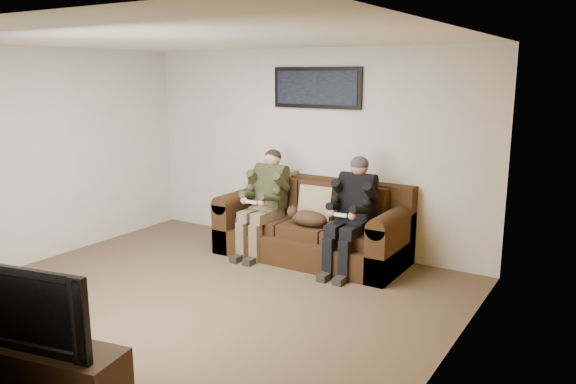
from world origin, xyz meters
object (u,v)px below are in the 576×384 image
Objects in this scene: person_left at (265,196)px; person_right at (352,207)px; television at (36,305)px; framed_poster at (317,88)px; tv_stand at (43,371)px; cat at (308,218)px; sofa at (314,228)px.

person_left is 1.22m from person_right.
framed_poster is at bearing 80.17° from television.
person_right is at bearing -35.62° from framed_poster.
tv_stand is (-0.72, -3.59, -0.56)m from person_right.
person_left is 0.99× the size of person_right.
cat is at bearing 76.15° from television.
person_right is 0.59m from cat.
person_left is 3.62m from television.
cat is 0.52× the size of tv_stand.
sofa is 2.22× the size of television.
framed_poster is 4.40m from television.
cat is 3.53m from tv_stand.
sofa is 1.77× the size of person_right.
person_right is at bearing 8.11° from cat.
cat is (-0.55, -0.08, -0.19)m from person_right.
person_right reaches higher than tv_stand.
framed_poster is at bearing 54.82° from person_left.
cat is at bearing -171.89° from person_right.
person_right is 1.26× the size of television.
person_right reaches higher than cat.
television is at bearing -91.73° from sofa.
television is (0.09, -4.17, -1.40)m from framed_poster.
sofa is 3.58× the size of cat.
sofa is 0.75m from person_left.
person_left is 1.25× the size of television.
sofa is at bearing 77.26° from television.
sofa is at bearing 18.04° from person_left.
tv_stand is at bearing -82.15° from person_left.
cat is (0.67, -0.08, -0.18)m from person_left.
cat reaches higher than tv_stand.
person_left is 3.66m from tv_stand.
tv_stand is at bearing -88.82° from framed_poster.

